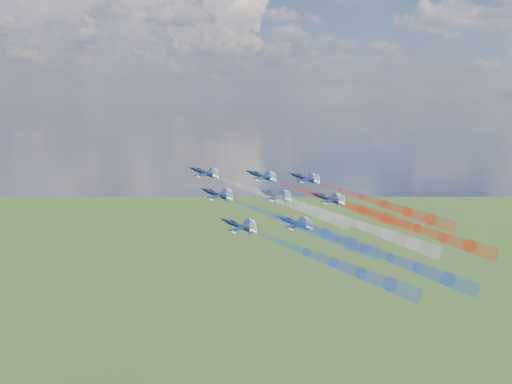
{
  "coord_description": "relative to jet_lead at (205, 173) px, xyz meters",
  "views": [
    {
      "loc": [
        -20.89,
        -157.9,
        172.9
      ],
      "look_at": [
        -16.94,
        15.92,
        143.83
      ],
      "focal_mm": 40.43,
      "sensor_mm": 36.0,
      "label": 1
    }
  ],
  "objects": [
    {
      "name": "jet_inner_right",
      "position": [
        18.43,
        3.78,
        -1.63
      ],
      "size": [
        15.84,
        15.03,
        7.48
      ],
      "primitive_type": null,
      "rotation": [
        0.23,
        -0.16,
        1.0
      ],
      "color": "black"
    },
    {
      "name": "trail_rear_left",
      "position": [
        50.32,
        -39.73,
        -17.13
      ],
      "size": [
        40.29,
        26.73,
        14.68
      ],
      "primitive_type": null,
      "rotation": [
        0.23,
        -0.16,
        1.0
      ],
      "color": "blue"
    },
    {
      "name": "trail_outer_left",
      "position": [
        34.72,
        -44.69,
        -16.73
      ],
      "size": [
        40.29,
        26.73,
        14.68
      ],
      "primitive_type": null,
      "rotation": [
        0.23,
        -0.16,
        1.0
      ],
      "color": "blue"
    },
    {
      "name": "jet_inner_left",
      "position": [
        4.76,
        -15.12,
        -4.48
      ],
      "size": [
        15.84,
        15.03,
        7.48
      ],
      "primitive_type": null,
      "rotation": [
        0.23,
        -0.16,
        1.0
      ],
      "color": "black"
    },
    {
      "name": "trail_rear_right",
      "position": [
        62.02,
        -23.51,
        -13.15
      ],
      "size": [
        40.29,
        26.73,
        14.68
      ],
      "primitive_type": null,
      "rotation": [
        0.23,
        -0.16,
        1.0
      ],
      "color": "red"
    },
    {
      "name": "jet_center_third",
      "position": [
        22.16,
        -12.01,
        -5.42
      ],
      "size": [
        15.84,
        15.03,
        7.48
      ],
      "primitive_type": null,
      "rotation": [
        0.23,
        -0.16,
        1.0
      ],
      "color": "black"
    },
    {
      "name": "jet_lead",
      "position": [
        0.0,
        0.0,
        0.0
      ],
      "size": [
        15.84,
        15.03,
        7.48
      ],
      "primitive_type": null,
      "rotation": [
        0.23,
        -0.16,
        1.0
      ],
      "color": "black"
    },
    {
      "name": "trail_inner_left",
      "position": [
        28.13,
        -28.95,
        -10.74
      ],
      "size": [
        40.29,
        26.73,
        14.68
      ],
      "primitive_type": null,
      "rotation": [
        0.23,
        -0.16,
        1.0
      ],
      "color": "blue"
    },
    {
      "name": "jet_outer_left",
      "position": [
        11.35,
        -30.86,
        -10.46
      ],
      "size": [
        15.84,
        15.03,
        7.48
      ],
      "primitive_type": null,
      "rotation": [
        0.23,
        -0.16,
        1.0
      ],
      "color": "black"
    },
    {
      "name": "trail_inner_right",
      "position": [
        41.8,
        -10.06,
        -7.89
      ],
      "size": [
        40.29,
        26.73,
        14.68
      ],
      "primitive_type": null,
      "rotation": [
        0.23,
        -0.16,
        1.0
      ],
      "color": "red"
    },
    {
      "name": "trail_outer_right",
      "position": [
        56.5,
        -6.31,
        -9.23
      ],
      "size": [
        40.29,
        26.73,
        14.68
      ],
      "primitive_type": null,
      "rotation": [
        0.23,
        -0.16,
        1.0
      ],
      "color": "red"
    },
    {
      "name": "trail_center_third",
      "position": [
        45.53,
        -25.84,
        -11.69
      ],
      "size": [
        40.29,
        26.73,
        14.68
      ],
      "primitive_type": null,
      "rotation": [
        0.23,
        -0.16,
        1.0
      ],
      "color": "white"
    },
    {
      "name": "jet_rear_left",
      "position": [
        26.94,
        -25.9,
        -10.86
      ],
      "size": [
        15.84,
        15.03,
        7.48
      ],
      "primitive_type": null,
      "rotation": [
        0.23,
        -0.16,
        1.0
      ],
      "color": "black"
    },
    {
      "name": "trail_lead",
      "position": [
        23.37,
        -13.83,
        -6.27
      ],
      "size": [
        40.29,
        26.73,
        14.68
      ],
      "primitive_type": null,
      "rotation": [
        0.23,
        -0.16,
        1.0
      ],
      "color": "white"
    },
    {
      "name": "jet_rear_right",
      "position": [
        38.64,
        -9.68,
        -6.88
      ],
      "size": [
        15.84,
        15.03,
        7.48
      ],
      "primitive_type": null,
      "rotation": [
        0.23,
        -0.16,
        1.0
      ],
      "color": "black"
    },
    {
      "name": "jet_outer_right",
      "position": [
        33.13,
        7.52,
        -2.96
      ],
      "size": [
        15.84,
        15.03,
        7.48
      ],
      "primitive_type": null,
      "rotation": [
        0.23,
        -0.16,
        1.0
      ],
      "color": "black"
    }
  ]
}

